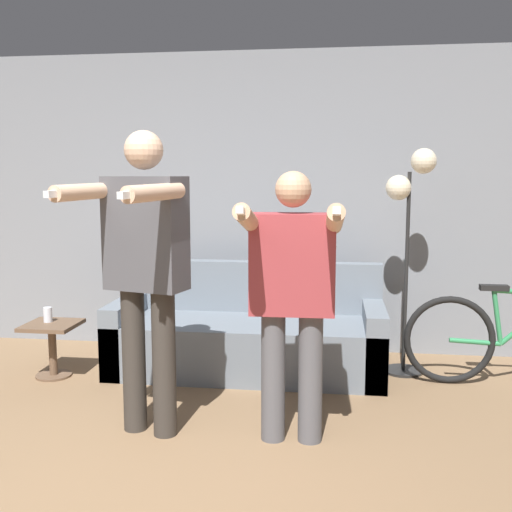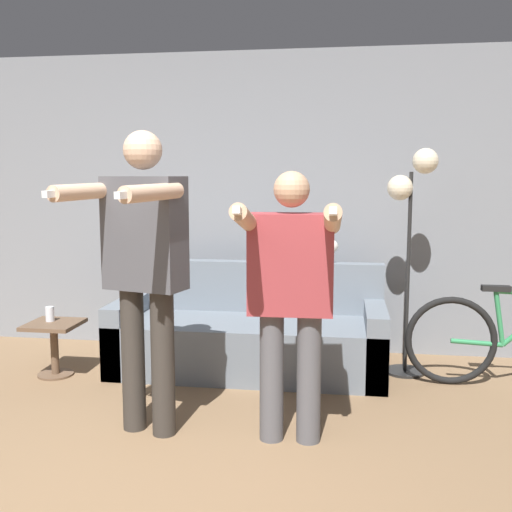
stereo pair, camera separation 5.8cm
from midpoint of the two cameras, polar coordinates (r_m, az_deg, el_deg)
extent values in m
cube|color=gray|center=(5.35, -4.41, 5.06)|extent=(10.00, 0.05, 2.60)
cube|color=slate|center=(4.77, -1.19, -8.56)|extent=(2.12, 0.82, 0.42)
cube|color=slate|center=(5.00, -0.61, -2.88)|extent=(2.12, 0.14, 0.42)
cube|color=slate|center=(4.99, -12.47, -7.17)|extent=(0.16, 0.82, 0.56)
cube|color=slate|center=(4.71, 10.79, -8.03)|extent=(0.16, 0.82, 0.56)
cylinder|color=#38332D|center=(3.74, -11.98, -9.61)|extent=(0.14, 0.14, 0.88)
cylinder|color=#38332D|center=(3.63, -9.20, -10.07)|extent=(0.14, 0.14, 0.88)
cube|color=#4C4C51|center=(3.54, -10.92, 2.12)|extent=(0.51, 0.33, 0.66)
sphere|color=#D8AD8C|center=(3.52, -11.12, 9.88)|extent=(0.22, 0.22, 0.22)
cylinder|color=#D8AD8C|center=(3.45, -16.41, 5.90)|extent=(0.21, 0.51, 0.10)
cube|color=white|center=(3.26, -19.16, 5.61)|extent=(0.07, 0.13, 0.04)
cylinder|color=#D8AD8C|center=(3.19, -10.15, 5.97)|extent=(0.21, 0.51, 0.10)
cube|color=white|center=(2.98, -12.72, 5.69)|extent=(0.07, 0.13, 0.04)
cylinder|color=#56565B|center=(3.55, 1.17, -11.41)|extent=(0.14, 0.14, 0.76)
cylinder|color=#56565B|center=(3.54, 4.72, -11.49)|extent=(0.14, 0.14, 0.76)
cube|color=#9E383D|center=(3.38, 3.02, -0.75)|extent=(0.48, 0.23, 0.57)
sphere|color=tan|center=(3.35, 3.07, 6.36)|extent=(0.20, 0.20, 0.20)
cylinder|color=tan|center=(3.13, -1.36, 3.55)|extent=(0.10, 0.51, 0.19)
cube|color=white|center=(2.89, -2.00, 4.25)|extent=(0.04, 0.13, 0.06)
cylinder|color=tan|center=(3.11, 7.01, 3.46)|extent=(0.10, 0.51, 0.19)
cube|color=white|center=(2.86, 7.09, 4.16)|extent=(0.04, 0.13, 0.06)
ellipsoid|color=silver|center=(4.91, 5.12, 0.33)|extent=(0.32, 0.11, 0.17)
sphere|color=silver|center=(4.90, 6.73, 0.93)|extent=(0.11, 0.11, 0.11)
ellipsoid|color=silver|center=(4.95, 3.15, -0.29)|extent=(0.18, 0.04, 0.04)
cone|color=silver|center=(4.88, 6.51, 1.37)|extent=(0.03, 0.03, 0.03)
cone|color=silver|center=(4.91, 6.52, 1.42)|extent=(0.03, 0.03, 0.03)
cylinder|color=black|center=(4.95, 13.49, -10.57)|extent=(0.31, 0.31, 0.02)
cylinder|color=black|center=(4.77, 13.78, -1.68)|extent=(0.03, 0.03, 1.57)
sphere|color=#F4E5C1|center=(4.72, 15.34, 8.72)|extent=(0.19, 0.19, 0.19)
sphere|color=#F4E5C1|center=(4.70, 13.07, 6.35)|extent=(0.19, 0.19, 0.19)
cylinder|color=brown|center=(4.98, -19.02, -10.69)|extent=(0.27, 0.27, 0.02)
cylinder|color=brown|center=(4.93, -19.11, -8.61)|extent=(0.06, 0.06, 0.39)
cube|color=brown|center=(4.87, -19.22, -6.24)|extent=(0.39, 0.39, 0.03)
cylinder|color=silver|center=(4.91, -19.54, -5.28)|extent=(0.07, 0.07, 0.11)
torus|color=black|center=(4.69, 17.59, -7.63)|extent=(0.66, 0.05, 0.66)
cylinder|color=#338E56|center=(4.72, 21.67, -5.45)|extent=(0.10, 0.04, 0.40)
cylinder|color=#338E56|center=(4.73, 19.78, -7.71)|extent=(0.37, 0.04, 0.05)
cube|color=black|center=(4.67, 21.41, -2.83)|extent=(0.20, 0.07, 0.04)
camera|label=1|loc=(0.03, -90.41, -0.06)|focal=42.00mm
camera|label=2|loc=(0.03, 89.59, 0.06)|focal=42.00mm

